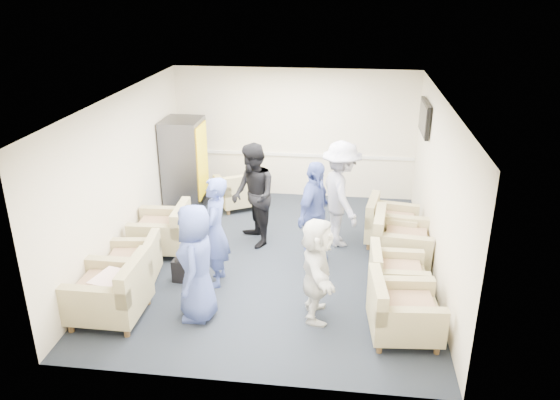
# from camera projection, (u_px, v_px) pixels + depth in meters

# --- Properties ---
(floor) EXTENTS (6.00, 6.00, 0.00)m
(floor) POSITION_uv_depth(u_px,v_px,m) (276.00, 260.00, 9.09)
(floor) COLOR black
(floor) RESTS_ON ground
(ceiling) EXTENTS (6.00, 6.00, 0.00)m
(ceiling) POSITION_uv_depth(u_px,v_px,m) (275.00, 98.00, 8.07)
(ceiling) COLOR silver
(ceiling) RESTS_ON back_wall
(back_wall) EXTENTS (5.00, 0.02, 2.70)m
(back_wall) POSITION_uv_depth(u_px,v_px,m) (295.00, 134.00, 11.34)
(back_wall) COLOR beige
(back_wall) RESTS_ON floor
(front_wall) EXTENTS (5.00, 0.02, 2.70)m
(front_wall) POSITION_uv_depth(u_px,v_px,m) (238.00, 281.00, 5.82)
(front_wall) COLOR beige
(front_wall) RESTS_ON floor
(left_wall) EXTENTS (0.02, 6.00, 2.70)m
(left_wall) POSITION_uv_depth(u_px,v_px,m) (123.00, 177.00, 8.87)
(left_wall) COLOR beige
(left_wall) RESTS_ON floor
(right_wall) EXTENTS (0.02, 6.00, 2.70)m
(right_wall) POSITION_uv_depth(u_px,v_px,m) (438.00, 191.00, 8.29)
(right_wall) COLOR beige
(right_wall) RESTS_ON floor
(chair_rail) EXTENTS (4.98, 0.04, 0.06)m
(chair_rail) POSITION_uv_depth(u_px,v_px,m) (294.00, 155.00, 11.49)
(chair_rail) COLOR silver
(chair_rail) RESTS_ON back_wall
(tv) EXTENTS (0.10, 1.00, 0.58)m
(tv) POSITION_uv_depth(u_px,v_px,m) (425.00, 118.00, 9.69)
(tv) COLOR black
(tv) RESTS_ON right_wall
(armchair_left_near) EXTENTS (0.95, 0.95, 0.76)m
(armchair_left_near) POSITION_uv_depth(u_px,v_px,m) (113.00, 294.00, 7.40)
(armchair_left_near) COLOR #9A8E63
(armchair_left_near) RESTS_ON floor
(armchair_left_mid) EXTENTS (0.87, 0.87, 0.63)m
(armchair_left_mid) POSITION_uv_depth(u_px,v_px,m) (135.00, 264.00, 8.31)
(armchair_left_mid) COLOR #9A8E63
(armchair_left_mid) RESTS_ON floor
(armchair_left_far) EXTENTS (0.93, 0.93, 0.71)m
(armchair_left_far) POSITION_uv_depth(u_px,v_px,m) (164.00, 232.00, 9.26)
(armchair_left_far) COLOR #9A8E63
(armchair_left_far) RESTS_ON floor
(armchair_right_near) EXTENTS (0.96, 0.96, 0.71)m
(armchair_right_near) POSITION_uv_depth(u_px,v_px,m) (400.00, 313.00, 7.03)
(armchair_right_near) COLOR #9A8E63
(armchair_right_near) RESTS_ON floor
(armchair_right_midnear) EXTENTS (0.82, 0.82, 0.64)m
(armchair_right_midnear) POSITION_uv_depth(u_px,v_px,m) (394.00, 276.00, 7.95)
(armchair_right_midnear) COLOR #9A8E63
(armchair_right_midnear) RESTS_ON floor
(armchair_right_midfar) EXTENTS (1.01, 1.01, 0.74)m
(armchair_right_midfar) POSITION_uv_depth(u_px,v_px,m) (398.00, 243.00, 8.85)
(armchair_right_midfar) COLOR #9A8E63
(armchair_right_midfar) RESTS_ON floor
(armchair_right_far) EXTENTS (0.98, 0.98, 0.69)m
(armchair_right_far) POSITION_uv_depth(u_px,v_px,m) (389.00, 225.00, 9.54)
(armchair_right_far) COLOR #9A8E63
(armchair_right_far) RESTS_ON floor
(armchair_corner) EXTENTS (1.13, 1.13, 0.66)m
(armchair_corner) POSITION_uv_depth(u_px,v_px,m) (240.00, 192.00, 11.06)
(armchair_corner) COLOR #9A8E63
(armchair_corner) RESTS_ON floor
(vending_machine) EXTENTS (0.74, 0.87, 1.83)m
(vending_machine) POSITION_uv_depth(u_px,v_px,m) (185.00, 164.00, 10.85)
(vending_machine) COLOR #4C4C54
(vending_machine) RESTS_ON floor
(backpack) EXTENTS (0.26, 0.20, 0.42)m
(backpack) POSITION_uv_depth(u_px,v_px,m) (181.00, 268.00, 8.37)
(backpack) COLOR black
(backpack) RESTS_ON floor
(pillow) EXTENTS (0.48, 0.56, 0.14)m
(pillow) POSITION_uv_depth(u_px,v_px,m) (110.00, 281.00, 7.33)
(pillow) COLOR white
(pillow) RESTS_ON armchair_left_near
(person_front_left) EXTENTS (0.61, 0.86, 1.65)m
(person_front_left) POSITION_uv_depth(u_px,v_px,m) (196.00, 263.00, 7.28)
(person_front_left) COLOR #41529D
(person_front_left) RESTS_ON floor
(person_mid_left) EXTENTS (0.44, 0.64, 1.71)m
(person_mid_left) POSITION_uv_depth(u_px,v_px,m) (215.00, 232.00, 8.10)
(person_mid_left) COLOR #41529D
(person_mid_left) RESTS_ON floor
(person_back_left) EXTENTS (1.01, 1.10, 1.81)m
(person_back_left) POSITION_uv_depth(u_px,v_px,m) (253.00, 196.00, 9.32)
(person_back_left) COLOR black
(person_back_left) RESTS_ON floor
(person_back_right) EXTENTS (1.07, 1.36, 1.86)m
(person_back_right) POSITION_uv_depth(u_px,v_px,m) (341.00, 194.00, 9.30)
(person_back_right) COLOR silver
(person_back_right) RESTS_ON floor
(person_mid_right) EXTENTS (0.75, 1.10, 1.73)m
(person_mid_right) POSITION_uv_depth(u_px,v_px,m) (314.00, 214.00, 8.69)
(person_mid_right) COLOR #41529D
(person_mid_right) RESTS_ON floor
(person_front_right) EXTENTS (0.55, 1.40, 1.47)m
(person_front_right) POSITION_uv_depth(u_px,v_px,m) (317.00, 269.00, 7.30)
(person_front_right) COLOR white
(person_front_right) RESTS_ON floor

